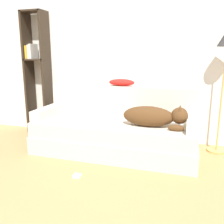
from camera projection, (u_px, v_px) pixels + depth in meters
wall_back at (128, 48)px, 3.62m from camera, size 7.26×0.06×2.70m
couch at (114, 137)px, 3.24m from camera, size 2.07×0.82×0.42m
couch_backrest at (121, 101)px, 3.46m from camera, size 2.03×0.15×0.42m
couch_arm_left at (48, 112)px, 3.45m from camera, size 0.15×0.63×0.13m
couch_arm_right at (193, 123)px, 2.89m from camera, size 0.15×0.63×0.13m
dog at (154, 116)px, 2.95m from camera, size 0.76×0.26×0.27m
laptop at (101, 122)px, 3.15m from camera, size 0.33×0.23×0.02m
throw_pillow at (122, 82)px, 3.41m from camera, size 0.36×0.17×0.09m
bookshelf at (37, 69)px, 3.94m from camera, size 0.36×0.26×1.90m
power_adapter at (77, 176)px, 2.62m from camera, size 0.08×0.08×0.03m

